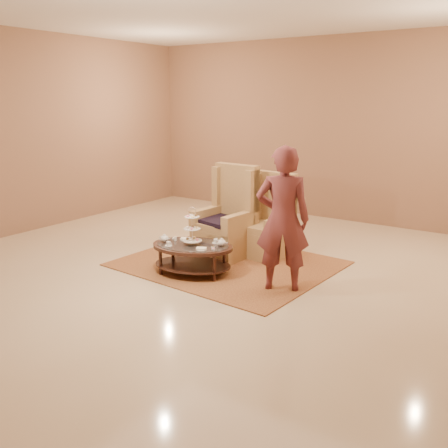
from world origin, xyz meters
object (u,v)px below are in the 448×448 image
Objects in this scene: armchair_left at (228,226)px; tea_table at (193,250)px; person at (283,220)px; armchair_right at (268,228)px.

tea_table is at bearing -81.33° from armchair_left.
armchair_left is 0.76× the size of person.
person is (0.84, -1.17, 0.48)m from armchair_right.
armchair_right is (0.50, 0.36, -0.04)m from armchair_left.
person is (1.34, -0.80, 0.44)m from armchair_left.
armchair_left is 0.62m from armchair_right.
person reaches higher than tea_table.
armchair_left is at bearing 78.88° from tea_table.
person reaches higher than armchair_right.
armchair_left is 1.62m from person.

